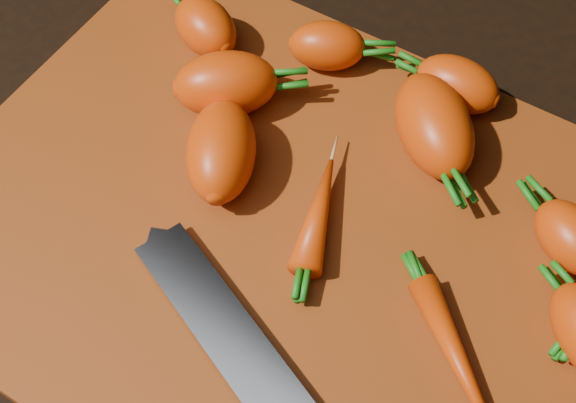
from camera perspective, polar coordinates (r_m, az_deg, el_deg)
The scene contains 12 objects.
ground at distance 0.60m, azimuth -0.50°, elevation -2.50°, with size 2.00×2.00×0.01m, color black.
cutting_board at distance 0.59m, azimuth -0.51°, elevation -1.96°, with size 0.50×0.40×0.01m, color #833710.
carrot_1 at distance 0.68m, azimuth -5.89°, elevation 12.26°, with size 0.06×0.04×0.04m, color #C93502.
carrot_2 at distance 0.61m, azimuth 10.35°, elevation 5.33°, with size 0.09×0.05×0.05m, color #C93502.
carrot_3 at distance 0.59m, azimuth -4.77°, elevation 3.60°, with size 0.09×0.05×0.05m, color #C93502.
carrot_4 at distance 0.65m, azimuth 11.95°, elevation 8.15°, with size 0.07×0.04×0.04m, color #C93502.
carrot_5 at distance 0.66m, azimuth 2.81°, elevation 11.00°, with size 0.06×0.04×0.04m, color #C93502.
carrot_8 at distance 0.54m, azimuth 12.04°, elevation -11.03°, with size 0.12×0.02×0.02m, color #C93502.
carrot_9 at distance 0.57m, azimuth 2.18°, elevation -0.84°, with size 0.09×0.02×0.02m, color #C93502.
carrot_10 at distance 0.59m, azimuth 19.50°, elevation -2.43°, with size 0.06×0.04×0.04m, color #C93502.
carrot_11 at distance 0.63m, azimuth -4.44°, elevation 8.32°, with size 0.08×0.05×0.05m, color #C93502.
knife at distance 0.52m, azimuth -2.23°, elevation -12.11°, with size 0.32×0.16×0.02m.
Camera 1 is at (0.16, -0.25, 0.51)m, focal length 50.00 mm.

